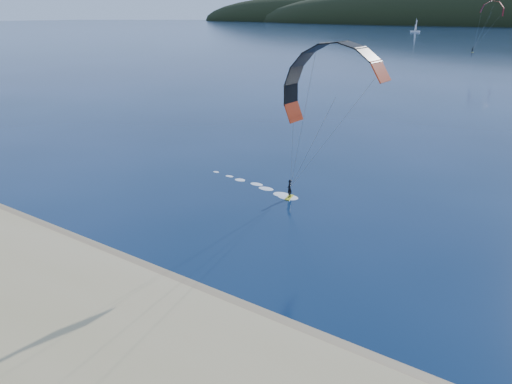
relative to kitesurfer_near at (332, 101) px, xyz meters
The scene contains 5 objects.
ground 20.75m from the kitesurfer_near, 100.71° to the right, with size 1800.00×1800.00×0.00m, color #071A34.
wet_sand 16.96m from the kitesurfer_near, 104.15° to the right, with size 220.00×2.50×0.10m.
kitesurfer_near is the anchor object (origin of this frame).
kitesurfer_far 183.43m from the kitesurfer_near, 96.98° to the left, with size 11.06×8.67×18.18m.
sailboat 399.94m from the kitesurfer_near, 106.44° to the left, with size 7.64×4.95×10.94m.
Camera 1 is at (18.46, -13.28, 15.67)m, focal length 33.63 mm.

